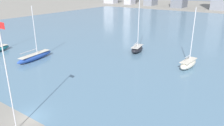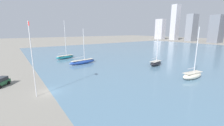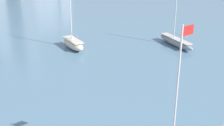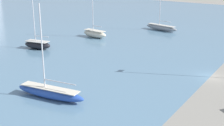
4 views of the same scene
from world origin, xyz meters
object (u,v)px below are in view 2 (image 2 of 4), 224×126
at_px(sailboat_cream, 192,75).
at_px(sailboat_black, 156,63).
at_px(sailboat_teal, 65,57).
at_px(parked_suv_green, 0,82).
at_px(sailboat_blue, 83,62).
at_px(flag_pole, 32,58).

relative_size(sailboat_cream, sailboat_black, 0.85).
xyz_separation_m(sailboat_teal, parked_suv_green, (24.74, -22.19, 0.15)).
bearing_deg(sailboat_cream, sailboat_teal, -153.54).
relative_size(sailboat_blue, sailboat_cream, 0.98).
bearing_deg(flag_pole, sailboat_cream, 72.16).
distance_m(flag_pole, sailboat_teal, 39.20).
relative_size(flag_pole, sailboat_black, 0.90).
bearing_deg(sailboat_blue, sailboat_cream, 18.75).
bearing_deg(sailboat_black, sailboat_cream, -26.46).
relative_size(flag_pole, sailboat_teal, 0.85).
height_order(flag_pole, sailboat_cream, flag_pole).
height_order(sailboat_cream, parked_suv_green, sailboat_cream).
bearing_deg(sailboat_black, sailboat_blue, -141.74).
bearing_deg(parked_suv_green, sailboat_black, 28.80).
xyz_separation_m(sailboat_black, parked_suv_green, (-6.32, -44.18, 0.05)).
distance_m(sailboat_cream, parked_suv_green, 45.37).
relative_size(sailboat_blue, parked_suv_green, 2.81).
relative_size(sailboat_blue, sailboat_black, 0.83).
height_order(sailboat_teal, parked_suv_green, sailboat_teal).
relative_size(flag_pole, sailboat_blue, 1.08).
bearing_deg(flag_pole, sailboat_blue, 138.74).
bearing_deg(sailboat_teal, sailboat_cream, 8.95).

